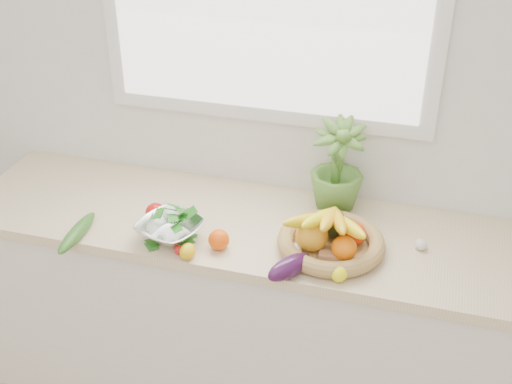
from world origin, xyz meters
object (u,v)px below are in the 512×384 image
(potted_herb, at_px, (337,166))
(apple, at_px, (156,213))
(cucumber, at_px, (77,233))
(fruit_basket, at_px, (330,237))
(colander_with_spinach, at_px, (170,226))
(eggplant, at_px, (289,267))

(potted_herb, bearing_deg, apple, -156.45)
(cucumber, relative_size, fruit_basket, 0.69)
(apple, bearing_deg, fruit_basket, 0.19)
(fruit_basket, relative_size, colander_with_spinach, 1.41)
(apple, bearing_deg, eggplant, -17.98)
(apple, relative_size, potted_herb, 0.21)
(cucumber, height_order, potted_herb, potted_herb)
(eggplant, xyz_separation_m, potted_herb, (0.07, 0.46, 0.16))
(apple, distance_m, colander_with_spinach, 0.14)
(apple, distance_m, eggplant, 0.60)
(apple, height_order, potted_herb, potted_herb)
(apple, xyz_separation_m, fruit_basket, (0.67, 0.00, 0.02))
(eggplant, bearing_deg, fruit_basket, 60.79)
(apple, relative_size, cucumber, 0.28)
(cucumber, height_order, fruit_basket, fruit_basket)
(eggplant, relative_size, fruit_basket, 0.46)
(eggplant, relative_size, cucumber, 0.67)
(potted_herb, distance_m, fruit_basket, 0.31)
(potted_herb, height_order, colander_with_spinach, potted_herb)
(apple, xyz_separation_m, eggplant, (0.57, -0.18, -0.00))
(eggplant, distance_m, potted_herb, 0.49)
(potted_herb, bearing_deg, eggplant, -98.75)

